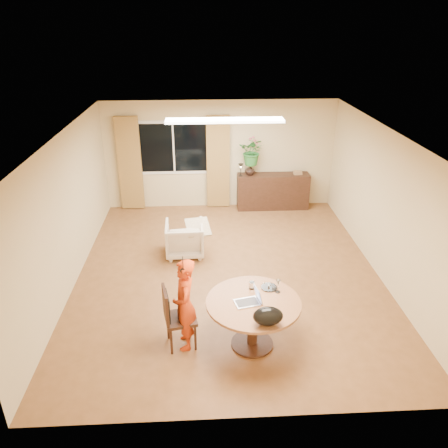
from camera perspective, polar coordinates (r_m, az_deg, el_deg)
The scene contains 24 objects.
floor at distance 8.15m, azimuth 0.56°, elevation -6.39°, with size 6.50×6.50×0.00m, color brown.
ceiling at distance 7.14m, azimuth 0.65°, elevation 11.65°, with size 6.50×6.50×0.00m, color white.
wall_back at distance 10.61m, azimuth -0.53°, elevation 8.99°, with size 5.50×5.50×0.00m, color #C9B782.
wall_left at distance 7.88m, azimuth -19.79°, elevation 1.48°, with size 6.50×6.50×0.00m, color #C9B782.
wall_right at distance 8.19m, azimuth 20.19°, elevation 2.31°, with size 6.50×6.50×0.00m, color #C9B782.
window at distance 10.55m, azimuth -6.60°, elevation 9.85°, with size 1.70×0.03×1.30m.
curtain_left at distance 10.69m, azimuth -12.20°, elevation 7.67°, with size 0.55×0.08×2.25m, color olive.
curtain_right at distance 10.56m, azimuth -0.78°, elevation 8.03°, with size 0.55×0.08×2.25m, color olive.
ceiling_panel at distance 8.31m, azimuth 0.10°, elevation 13.38°, with size 2.20×0.35×0.05m, color white.
dining_table at distance 6.21m, azimuth 3.83°, elevation -11.26°, with size 1.32×1.32×0.75m.
dining_chair at distance 6.31m, azimuth -5.68°, elevation -11.99°, with size 0.46×0.42×0.96m, color black, non-canonical shape.
child at distance 6.17m, azimuth -5.15°, elevation -10.45°, with size 0.33×0.51×1.39m, color red.
laptop at distance 6.02m, azimuth 3.03°, elevation -9.36°, with size 0.35×0.23×0.23m, color #B7B7BC, non-canonical shape.
tumbler at distance 6.34m, azimuth 3.65°, elevation -8.01°, with size 0.08×0.08×0.11m, color white, non-canonical shape.
wine_glass at distance 6.28m, azimuth 7.07°, elevation -8.04°, with size 0.07×0.07×0.20m, color white, non-canonical shape.
pot_lid at distance 6.40m, azimuth 5.90°, elevation -8.17°, with size 0.23×0.23×0.04m, color white, non-canonical shape.
handbag at distance 5.65m, azimuth 5.77°, elevation -11.90°, with size 0.39×0.23×0.26m, color black, non-canonical shape.
armchair at distance 8.65m, azimuth -5.17°, elevation -1.91°, with size 0.73×0.75×0.68m, color #C5B29C.
throw at distance 8.43m, azimuth -3.44°, elevation 0.09°, with size 0.45×0.55×0.03m, color beige, non-canonical shape.
sideboard at distance 10.79m, azimuth 6.39°, elevation 4.26°, with size 1.74×0.42×0.87m, color black.
vase at distance 10.53m, azimuth 3.40°, elevation 7.06°, with size 0.24×0.24×0.25m, color black.
bouquet at distance 10.40m, azimuth 3.74°, elevation 9.44°, with size 0.59×0.51×0.66m, color #325C22.
book_stack at distance 10.74m, azimuth 9.61°, elevation 6.66°, with size 0.20×0.15×0.08m, color olive, non-canonical shape.
desk_lamp at distance 10.45m, azimuth 2.20°, elevation 7.13°, with size 0.13×0.13×0.31m, color black, non-canonical shape.
Camera 1 is at (-0.45, -6.92, 4.29)m, focal length 35.00 mm.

